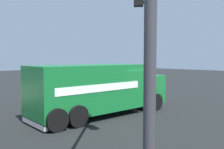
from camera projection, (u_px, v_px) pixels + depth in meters
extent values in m
plane|color=black|center=(128.00, 109.00, 14.88)|extent=(100.00, 100.00, 0.00)
cube|color=#146B2D|center=(87.00, 88.00, 12.79)|extent=(2.83, 6.16, 2.39)
cube|color=#146B2D|center=(141.00, 88.00, 15.50)|extent=(2.53, 2.07, 1.70)
cube|color=black|center=(150.00, 82.00, 16.04)|extent=(2.02, 0.23, 0.88)
cube|color=#B2B2B7|center=(34.00, 123.00, 10.97)|extent=(2.31, 0.37, 0.21)
cube|color=white|center=(75.00, 84.00, 13.69)|extent=(0.38, 5.03, 0.36)
cube|color=white|center=(102.00, 88.00, 11.87)|extent=(0.38, 5.03, 0.36)
cylinder|color=black|center=(126.00, 97.00, 16.45)|extent=(0.35, 1.02, 1.00)
cylinder|color=black|center=(156.00, 102.00, 14.59)|extent=(0.35, 1.02, 1.00)
cylinder|color=black|center=(52.00, 108.00, 12.87)|extent=(0.35, 1.02, 1.00)
cylinder|color=black|center=(78.00, 116.00, 11.01)|extent=(0.35, 1.02, 1.00)
cylinder|color=black|center=(32.00, 111.00, 12.18)|extent=(0.35, 1.02, 1.00)
cylinder|color=black|center=(57.00, 120.00, 10.32)|extent=(0.35, 1.02, 1.00)
cylinder|color=#38383D|center=(150.00, 58.00, 3.87)|extent=(0.20, 0.20, 6.22)
sphere|color=#19CC4C|center=(144.00, 1.00, 7.88)|extent=(0.20, 0.20, 0.20)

